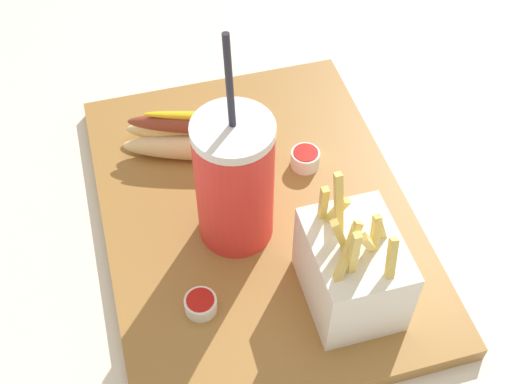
{
  "coord_description": "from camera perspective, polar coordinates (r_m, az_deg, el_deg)",
  "views": [
    {
      "loc": [
        -0.46,
        0.13,
        0.62
      ],
      "look_at": [
        0.0,
        0.0,
        0.05
      ],
      "focal_mm": 47.03,
      "sensor_mm": 36.0,
      "label": 1
    }
  ],
  "objects": [
    {
      "name": "ketchup_cup_1",
      "position": [
        0.8,
        4.21,
        2.9
      ],
      "size": [
        0.03,
        0.03,
        0.02
      ],
      "color": "white",
      "rests_on": "food_tray"
    },
    {
      "name": "hot_dog_1",
      "position": [
        0.81,
        -4.8,
        4.8
      ],
      "size": [
        0.11,
        0.19,
        0.06
      ],
      "color": "#E5C689",
      "rests_on": "food_tray"
    },
    {
      "name": "ketchup_cup_2",
      "position": [
        0.69,
        -4.73,
        -9.45
      ],
      "size": [
        0.03,
        0.03,
        0.02
      ],
      "color": "white",
      "rests_on": "food_tray"
    },
    {
      "name": "ground_plane",
      "position": [
        0.79,
        0.0,
        -2.79
      ],
      "size": [
        2.4,
        2.4,
        0.02
      ],
      "primitive_type": "cube",
      "color": "silver"
    },
    {
      "name": "soda_cup",
      "position": [
        0.69,
        -1.83,
        0.91
      ],
      "size": [
        0.08,
        0.08,
        0.26
      ],
      "color": "red",
      "rests_on": "food_tray"
    },
    {
      "name": "fries_basket",
      "position": [
        0.67,
        8.17,
        -6.49
      ],
      "size": [
        0.11,
        0.09,
        0.16
      ],
      "color": "white",
      "rests_on": "food_tray"
    },
    {
      "name": "food_tray",
      "position": [
        0.77,
        0.0,
        -1.9
      ],
      "size": [
        0.46,
        0.34,
        0.02
      ],
      "primitive_type": "cube",
      "color": "olive",
      "rests_on": "ground_plane"
    }
  ]
}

